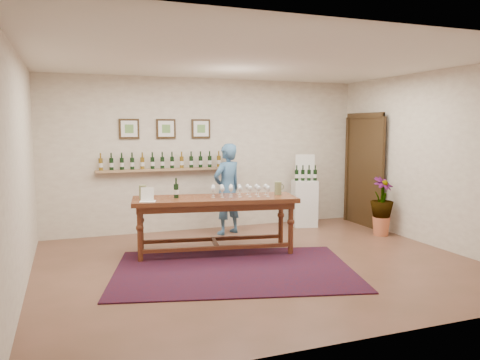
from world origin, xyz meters
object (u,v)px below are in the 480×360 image
object	(u,v)px
tasting_table	(215,206)
display_pedestal	(304,203)
potted_plant	(382,206)
person	(227,189)

from	to	relation	value
tasting_table	display_pedestal	distance (m)	2.60
display_pedestal	potted_plant	world-z (taller)	potted_plant
tasting_table	display_pedestal	world-z (taller)	display_pedestal
tasting_table	display_pedestal	size ratio (longest dim) A/B	2.85
tasting_table	potted_plant	xyz separation A→B (m)	(3.11, 0.11, -0.21)
potted_plant	person	distance (m)	2.75
tasting_table	person	distance (m)	1.33
potted_plant	tasting_table	bearing A→B (deg)	-177.90
display_pedestal	person	xyz separation A→B (m)	(-1.62, -0.13, 0.37)
person	tasting_table	bearing A→B (deg)	39.72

